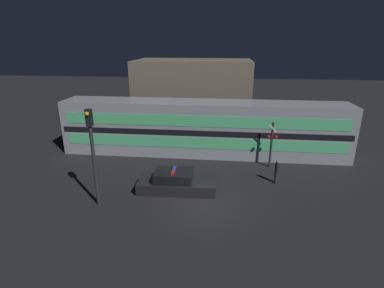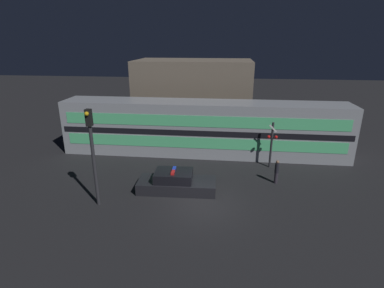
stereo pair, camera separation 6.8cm
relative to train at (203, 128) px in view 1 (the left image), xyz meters
name	(u,v)px [view 1 (the left image)]	position (x,y,z in m)	size (l,w,h in m)	color
ground_plane	(203,205)	(0.60, -8.29, -2.17)	(120.00, 120.00, 0.00)	black
train	(203,128)	(0.00, 0.00, 0.00)	(22.77, 2.95, 4.33)	#999EA5
police_car	(176,183)	(-1.18, -6.72, -1.64)	(4.88, 2.02, 1.42)	black
pedestrian	(277,171)	(5.18, -4.97, -1.33)	(0.27, 0.27, 1.62)	#2D2833
crossing_signal_near	(271,143)	(5.11, -2.36, -0.27)	(0.74, 0.34, 3.43)	#2D2D33
traffic_light_corner	(93,150)	(-5.34, -8.89, 1.17)	(0.30, 0.46, 5.58)	#2D2D33
building_left	(193,96)	(-1.59, 6.97, 1.38)	(11.37, 6.12, 7.09)	#726656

